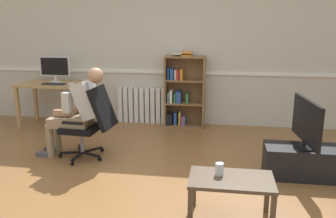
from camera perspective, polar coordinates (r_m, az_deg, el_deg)
ground_plane at (r=4.07m, az=-3.96°, el=-12.48°), size 18.00×18.00×0.00m
back_wall at (r=6.27m, az=1.10°, el=9.84°), size 12.00×0.13×2.70m
computer_desk at (r=6.46m, az=-17.42°, el=3.07°), size 1.22×0.68×0.76m
imac_monitor at (r=6.49m, az=-17.66°, el=6.35°), size 0.53×0.14×0.44m
keyboard at (r=6.30m, az=-17.83°, el=3.85°), size 0.39×0.12×0.02m
computer_mouse at (r=6.19m, az=-15.17°, el=3.92°), size 0.06×0.10×0.03m
bookshelf at (r=6.15m, az=2.31°, el=2.63°), size 0.69×0.29×1.30m
radiator at (r=6.42m, az=-4.19°, el=0.60°), size 0.87×0.08×0.64m
office_chair at (r=4.81m, az=-12.24°, el=-1.80°), size 0.78×0.62×0.98m
person_seated at (r=4.85m, az=-14.25°, el=-0.21°), size 0.98×0.41×1.23m
tv_stand at (r=4.55m, az=20.73°, el=-7.90°), size 0.89×0.42×0.37m
tv_screen at (r=4.40m, az=21.29°, el=-2.06°), size 0.24×0.83×0.57m
coffee_table at (r=3.38m, az=10.07°, el=-11.75°), size 0.77×0.46×0.42m
drinking_glass at (r=3.38m, az=8.23°, el=-9.48°), size 0.08×0.08×0.11m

